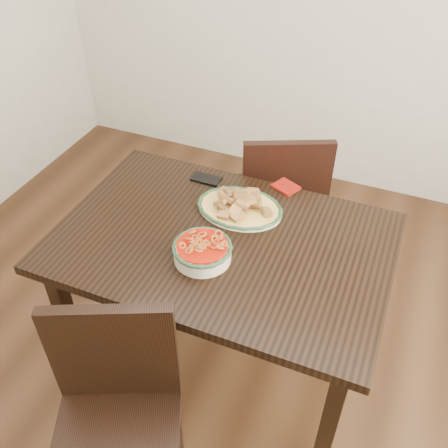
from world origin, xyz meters
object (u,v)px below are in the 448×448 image
at_px(chair_near, 116,410).
at_px(fish_plate, 240,202).
at_px(dining_table, 222,255).
at_px(smartphone, 206,179).
at_px(chair_far, 281,197).
at_px(noodle_bowl, 202,250).

relative_size(chair_near, fish_plate, 2.49).
bearing_deg(dining_table, smartphone, 122.82).
xyz_separation_m(chair_far, smartphone, (-0.27, -0.33, 0.26)).
distance_m(noodle_bowl, smartphone, 0.50).
bearing_deg(chair_near, dining_table, 56.74).
xyz_separation_m(dining_table, noodle_bowl, (-0.03, -0.13, 0.13)).
bearing_deg(noodle_bowl, chair_near, -98.36).
relative_size(dining_table, noodle_bowl, 5.79).
bearing_deg(smartphone, dining_table, -57.10).
distance_m(chair_near, smartphone, 1.04).
bearing_deg(smartphone, chair_far, 50.70).
relative_size(fish_plate, smartphone, 2.70).
bearing_deg(smartphone, noodle_bowl, -67.45).
xyz_separation_m(dining_table, chair_far, (0.05, 0.66, -0.16)).
xyz_separation_m(dining_table, smartphone, (-0.22, 0.34, 0.09)).
bearing_deg(smartphone, fish_plate, -33.70).
bearing_deg(chair_far, noodle_bowl, 60.18).
relative_size(chair_near, smartphone, 6.73).
bearing_deg(fish_plate, smartphone, 146.22).
xyz_separation_m(chair_near, noodle_bowl, (0.08, 0.54, 0.29)).
bearing_deg(chair_far, smartphone, 26.28).
bearing_deg(chair_far, chair_near, 59.00).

